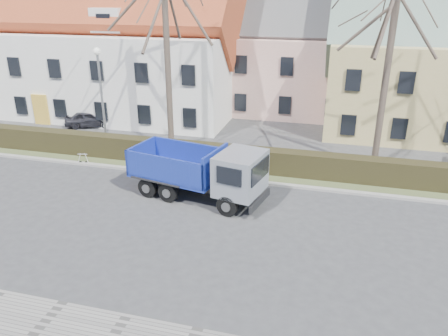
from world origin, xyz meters
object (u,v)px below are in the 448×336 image
(dump_truck, at_px, (193,170))
(cart_frame, at_px, (79,158))
(streetlight, at_px, (102,101))
(parked_car_a, at_px, (90,119))

(dump_truck, height_order, cart_frame, dump_truck)
(dump_truck, xyz_separation_m, streetlight, (-7.11, 4.65, 1.78))
(streetlight, xyz_separation_m, parked_car_a, (-3.67, 4.27, -2.53))
(dump_truck, distance_m, cart_frame, 7.95)
(dump_truck, bearing_deg, streetlight, 158.56)
(dump_truck, bearing_deg, cart_frame, 174.96)
(streetlight, relative_size, parked_car_a, 1.81)
(dump_truck, distance_m, parked_car_a, 14.01)
(parked_car_a, bearing_deg, streetlight, -159.60)
(dump_truck, relative_size, cart_frame, 8.69)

